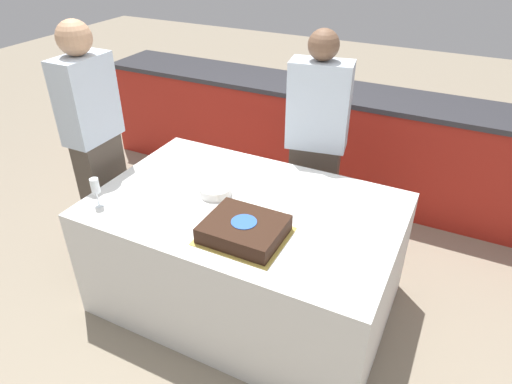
{
  "coord_description": "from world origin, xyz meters",
  "views": [
    {
      "loc": [
        1.04,
        -1.93,
        2.19
      ],
      "look_at": [
        0.07,
        0.0,
        0.85
      ],
      "focal_mm": 32.0,
      "sensor_mm": 36.0,
      "label": 1
    }
  ],
  "objects_px": {
    "cake": "(244,229)",
    "plate_stack": "(216,190)",
    "person_cutting_cake": "(316,144)",
    "wine_glass": "(95,187)",
    "person_seated_left": "(96,147)"
  },
  "relations": [
    {
      "from": "person_seated_left",
      "to": "cake",
      "type": "bearing_deg",
      "value": -102.51
    },
    {
      "from": "cake",
      "to": "plate_stack",
      "type": "height_order",
      "value": "cake"
    },
    {
      "from": "cake",
      "to": "plate_stack",
      "type": "bearing_deg",
      "value": 139.97
    },
    {
      "from": "cake",
      "to": "person_cutting_cake",
      "type": "height_order",
      "value": "person_cutting_cake"
    },
    {
      "from": "cake",
      "to": "person_cutting_cake",
      "type": "bearing_deg",
      "value": 90.0
    },
    {
      "from": "wine_glass",
      "to": "person_cutting_cake",
      "type": "height_order",
      "value": "person_cutting_cake"
    },
    {
      "from": "wine_glass",
      "to": "person_cutting_cake",
      "type": "relative_size",
      "value": 0.11
    },
    {
      "from": "wine_glass",
      "to": "person_seated_left",
      "type": "height_order",
      "value": "person_seated_left"
    },
    {
      "from": "person_cutting_cake",
      "to": "cake",
      "type": "bearing_deg",
      "value": 80.06
    },
    {
      "from": "cake",
      "to": "wine_glass",
      "type": "distance_m",
      "value": 0.89
    },
    {
      "from": "wine_glass",
      "to": "person_seated_left",
      "type": "relative_size",
      "value": 0.1
    },
    {
      "from": "plate_stack",
      "to": "person_cutting_cake",
      "type": "height_order",
      "value": "person_cutting_cake"
    },
    {
      "from": "cake",
      "to": "plate_stack",
      "type": "distance_m",
      "value": 0.45
    },
    {
      "from": "cake",
      "to": "person_cutting_cake",
      "type": "relative_size",
      "value": 0.28
    },
    {
      "from": "cake",
      "to": "person_seated_left",
      "type": "bearing_deg",
      "value": 167.49
    }
  ]
}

